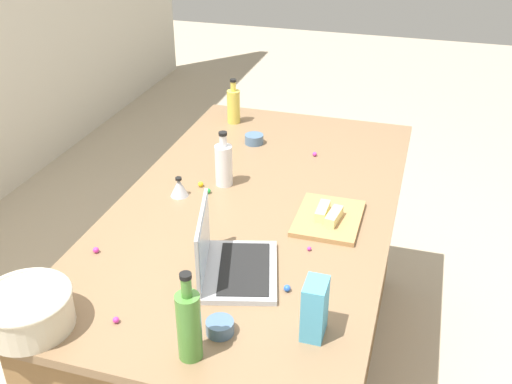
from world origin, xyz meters
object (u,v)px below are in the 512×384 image
(cutting_board, at_px, (328,218))
(butter_stick_right, at_px, (323,211))
(butter_stick_left, at_px, (334,216))
(bottle_olive, at_px, (189,324))
(ramekin_medium, at_px, (220,327))
(candy_bag, at_px, (315,309))
(kitchen_timer, at_px, (179,187))
(bottle_vinegar, at_px, (224,164))
(laptop, at_px, (229,261))
(mixing_bowl_large, at_px, (27,310))
(ramekin_small, at_px, (254,139))
(bottle_oil, at_px, (234,105))

(cutting_board, height_order, butter_stick_right, butter_stick_right)
(butter_stick_left, bearing_deg, bottle_olive, 161.77)
(ramekin_medium, xyz_separation_m, candy_bag, (0.07, -0.24, 0.07))
(kitchen_timer, bearing_deg, bottle_olive, -155.01)
(bottle_vinegar, xyz_separation_m, butter_stick_right, (-0.15, -0.42, -0.05))
(candy_bag, bearing_deg, laptop, 58.37)
(mixing_bowl_large, relative_size, ramekin_medium, 3.27)
(butter_stick_left, bearing_deg, laptop, 144.70)
(candy_bag, bearing_deg, mixing_bowl_large, 104.55)
(cutting_board, height_order, butter_stick_left, butter_stick_left)
(butter_stick_left, relative_size, kitchen_timer, 1.43)
(laptop, height_order, mixing_bowl_large, laptop)
(bottle_olive, height_order, kitchen_timer, bottle_olive)
(bottle_olive, height_order, candy_bag, bottle_olive)
(kitchen_timer, bearing_deg, ramekin_small, -14.10)
(ramekin_small, height_order, candy_bag, candy_bag)
(bottle_vinegar, distance_m, bottle_oil, 0.63)
(laptop, relative_size, bottle_oil, 1.65)
(cutting_board, bearing_deg, laptop, 148.87)
(bottle_oil, height_order, cutting_board, bottle_oil)
(bottle_olive, xyz_separation_m, ramekin_small, (1.31, 0.23, -0.09))
(bottle_olive, relative_size, cutting_board, 0.91)
(laptop, relative_size, ramekin_medium, 4.63)
(kitchen_timer, xyz_separation_m, candy_bag, (-0.60, -0.65, 0.05))
(bottle_oil, distance_m, ramekin_medium, 1.48)
(butter_stick_left, distance_m, ramekin_small, 0.74)
(ramekin_small, height_order, kitchen_timer, kitchen_timer)
(bottle_vinegar, bearing_deg, candy_bag, -145.00)
(mixing_bowl_large, height_order, butter_stick_right, mixing_bowl_large)
(bottle_oil, relative_size, ramekin_small, 2.60)
(butter_stick_left, relative_size, ramekin_medium, 1.43)
(mixing_bowl_large, xyz_separation_m, ramekin_small, (1.33, -0.24, -0.04))
(bottle_vinegar, bearing_deg, ramekin_medium, -161.44)
(candy_bag, bearing_deg, bottle_oil, 26.80)
(butter_stick_right, relative_size, candy_bag, 0.65)
(bottle_olive, relative_size, bottle_oil, 1.21)
(laptop, height_order, bottle_vinegar, bottle_vinegar)
(kitchen_timer, bearing_deg, butter_stick_left, -93.95)
(cutting_board, height_order, ramekin_small, ramekin_small)
(bottle_oil, bearing_deg, bottle_vinegar, -164.92)
(candy_bag, bearing_deg, kitchen_timer, 47.21)
(butter_stick_right, xyz_separation_m, ramekin_small, (0.55, 0.42, -0.02))
(mixing_bowl_large, xyz_separation_m, cutting_board, (0.78, -0.68, -0.05))
(bottle_vinegar, xyz_separation_m, butter_stick_left, (-0.18, -0.47, -0.05))
(bottle_oil, height_order, butter_stick_right, bottle_oil)
(bottle_olive, xyz_separation_m, butter_stick_left, (0.73, -0.24, -0.07))
(ramekin_small, distance_m, candy_bag, 1.25)
(candy_bag, bearing_deg, butter_stick_right, 8.93)
(bottle_olive, distance_m, kitchen_timer, 0.85)
(ramekin_medium, bearing_deg, bottle_vinegar, 18.56)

